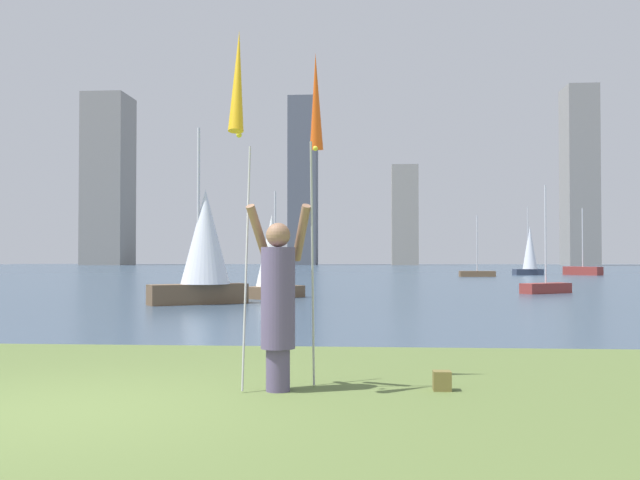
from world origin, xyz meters
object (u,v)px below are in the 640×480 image
object	(u,v)px
person	(278,299)
sailboat_4	(477,273)
sailboat_3	(529,252)
sailboat_1	(204,246)
bag	(442,381)
kite_flag_right	(316,110)
sailboat_6	(546,287)
kite_flag_left	(238,90)
sailboat_2	(583,270)
sailboat_5	(272,259)

from	to	relation	value
person	sailboat_4	xyz separation A→B (m)	(8.39, 43.42, -0.75)
sailboat_3	sailboat_1	bearing A→B (deg)	-116.49
bag	sailboat_3	xyz separation A→B (m)	(11.26, 48.08, 1.66)
kite_flag_right	sailboat_6	size ratio (longest dim) A/B	0.90
kite_flag_left	sailboat_3	distance (m)	50.49
kite_flag_right	sailboat_3	world-z (taller)	sailboat_3
person	sailboat_4	distance (m)	44.23
sailboat_1	sailboat_2	size ratio (longest dim) A/B	1.05
person	sailboat_3	bearing A→B (deg)	71.08
kite_flag_right	sailboat_5	xyz separation A→B (m)	(-2.80, 16.49, -1.81)
person	sailboat_6	size ratio (longest dim) A/B	0.48
sailboat_2	sailboat_5	bearing A→B (deg)	-121.88
sailboat_4	sailboat_1	bearing A→B (deg)	-112.89
bag	sailboat_4	distance (m)	43.77
kite_flag_left	sailboat_2	bearing A→B (deg)	70.36
kite_flag_left	sailboat_6	size ratio (longest dim) A/B	0.90
sailboat_3	sailboat_5	distance (m)	34.81
kite_flag_right	sailboat_1	distance (m)	14.10
bag	sailboat_1	bearing A→B (deg)	113.18
person	sailboat_2	xyz separation A→B (m)	(17.06, 48.41, -0.63)
bag	sailboat_3	size ratio (longest dim) A/B	0.04
kite_flag_left	sailboat_1	distance (m)	14.84
sailboat_1	sailboat_4	size ratio (longest dim) A/B	1.24
bag	sailboat_2	xyz separation A→B (m)	(15.28, 48.25, 0.26)
person	sailboat_4	size ratio (longest dim) A/B	0.47
person	sailboat_1	size ratio (longest dim) A/B	0.38
person	sailboat_2	distance (m)	51.33
kite_flag_right	sailboat_3	bearing A→B (deg)	75.12
sailboat_1	kite_flag_right	bearing A→B (deg)	-71.46
person	sailboat_6	xyz separation A→B (m)	(7.79, 20.91, -0.74)
sailboat_5	sailboat_6	size ratio (longest dim) A/B	0.88
kite_flag_left	sailboat_1	size ratio (longest dim) A/B	0.71
kite_flag_left	kite_flag_right	world-z (taller)	kite_flag_left
sailboat_3	sailboat_4	xyz separation A→B (m)	(-4.65, -4.81, -1.52)
sailboat_1	sailboat_3	size ratio (longest dim) A/B	1.03
sailboat_4	sailboat_5	world-z (taller)	sailboat_4
kite_flag_left	sailboat_1	bearing A→B (deg)	104.62
sailboat_4	sailboat_5	bearing A→B (deg)	-112.32
person	sailboat_5	xyz separation A→B (m)	(-2.44, 17.06, 0.36)
kite_flag_right	sailboat_6	world-z (taller)	sailboat_6
sailboat_1	sailboat_6	xyz separation A→B (m)	(11.89, 7.05, -1.50)
sailboat_3	sailboat_4	bearing A→B (deg)	-134.00
sailboat_3	sailboat_2	bearing A→B (deg)	2.46
sailboat_1	sailboat_2	xyz separation A→B (m)	(21.15, 34.55, -1.38)
sailboat_3	kite_flag_right	bearing A→B (deg)	-104.88
kite_flag_right	sailboat_2	size ratio (longest dim) A/B	0.75
sailboat_4	kite_flag_right	bearing A→B (deg)	-100.60
sailboat_3	sailboat_4	distance (m)	6.86
kite_flag_right	sailboat_4	xyz separation A→B (m)	(8.02, 42.86, -2.92)
kite_flag_right	sailboat_3	size ratio (longest dim) A/B	0.73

